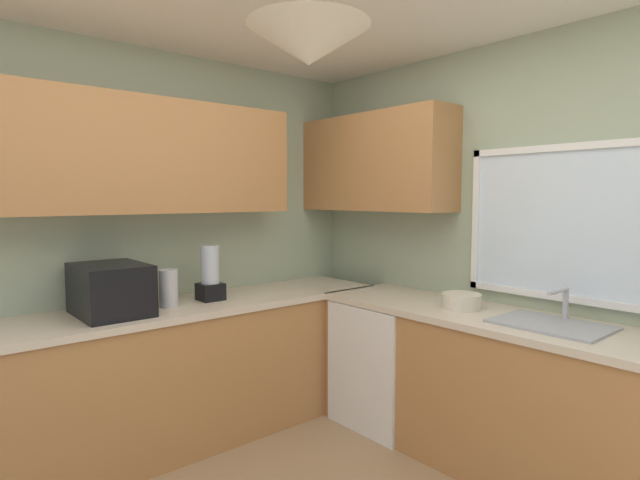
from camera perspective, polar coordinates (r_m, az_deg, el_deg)
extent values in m
cube|color=#9EAD8E|center=(3.28, 23.67, -0.76)|extent=(3.78, 0.06, 2.51)
cube|color=#9EAD8E|center=(3.50, -20.86, -0.35)|extent=(0.06, 3.62, 2.51)
cube|color=silver|center=(3.14, 27.26, 1.64)|extent=(1.25, 0.02, 0.81)
cube|color=white|center=(3.14, 27.50, 9.37)|extent=(1.33, 0.04, 0.04)
cube|color=white|center=(3.18, 26.90, -6.00)|extent=(1.33, 0.04, 0.04)
cube|color=white|center=(3.43, 17.21, 2.19)|extent=(0.04, 0.04, 0.89)
cube|color=#AD7542|center=(3.25, -23.38, 8.86)|extent=(0.32, 2.45, 0.70)
cube|color=#AD7542|center=(3.80, 6.16, 8.59)|extent=(1.29, 0.32, 0.70)
cone|color=silver|center=(1.91, -1.29, 21.08)|extent=(0.44, 0.44, 0.14)
cube|color=#AD7542|center=(3.36, -18.40, -15.05)|extent=(0.62, 3.20, 0.84)
cube|color=beige|center=(3.24, -18.61, -7.70)|extent=(0.65, 3.23, 0.04)
cube|color=#AD7542|center=(3.09, 23.88, -17.07)|extent=(2.84, 0.62, 0.84)
cube|color=beige|center=(2.95, 24.18, -9.10)|extent=(2.87, 0.65, 0.04)
cube|color=white|center=(3.62, 7.79, -13.42)|extent=(0.60, 0.60, 0.84)
cube|color=black|center=(3.14, -22.49, -5.16)|extent=(0.48, 0.36, 0.29)
cylinder|color=#B7B7BC|center=(3.24, -16.67, -5.22)|extent=(0.11, 0.11, 0.23)
cube|color=#9EA0A5|center=(2.94, 24.57, -8.70)|extent=(0.55, 0.40, 0.02)
cylinder|color=#B7B7BC|center=(3.06, 25.90, -6.56)|extent=(0.03, 0.03, 0.18)
cylinder|color=#B7B7BC|center=(2.96, 25.18, -5.25)|extent=(0.02, 0.20, 0.02)
cylinder|color=beige|center=(3.19, 15.63, -6.63)|extent=(0.23, 0.23, 0.09)
cube|color=black|center=(3.39, -12.22, -5.70)|extent=(0.15, 0.15, 0.11)
cylinder|color=#B2BCC6|center=(3.37, -12.28, -2.69)|extent=(0.12, 0.12, 0.25)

